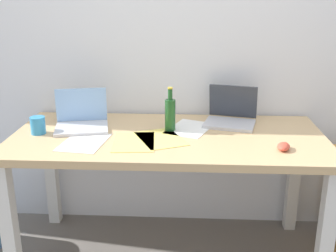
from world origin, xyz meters
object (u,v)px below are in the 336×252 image
object	(u,v)px
laptop_right	(231,116)
computer_mouse	(284,147)
desk	(168,152)
laptop_left	(82,121)
beer_bottle	(170,114)
coffee_mug	(38,125)

from	to	relation	value
laptop_right	computer_mouse	size ratio (longest dim) A/B	3.32
desk	laptop_left	distance (m)	0.53
laptop_left	computer_mouse	bearing A→B (deg)	-14.83
beer_bottle	laptop_right	bearing A→B (deg)	22.67
laptop_right	computer_mouse	world-z (taller)	laptop_right
laptop_left	coffee_mug	bearing A→B (deg)	-152.32
desk	beer_bottle	bearing A→B (deg)	83.58
laptop_left	computer_mouse	xyz separation A→B (m)	(1.08, -0.29, -0.03)
beer_bottle	coffee_mug	size ratio (longest dim) A/B	2.61
beer_bottle	computer_mouse	world-z (taller)	beer_bottle
laptop_right	coffee_mug	distance (m)	1.09
laptop_left	coffee_mug	world-z (taller)	laptop_left
laptop_left	computer_mouse	distance (m)	1.12
coffee_mug	desk	bearing A→B (deg)	1.45
laptop_right	beer_bottle	bearing A→B (deg)	-157.33
laptop_right	beer_bottle	xyz separation A→B (m)	(-0.35, -0.15, 0.05)
desk	laptop_left	world-z (taller)	laptop_left
beer_bottle	computer_mouse	size ratio (longest dim) A/B	2.48
desk	beer_bottle	world-z (taller)	beer_bottle
computer_mouse	coffee_mug	world-z (taller)	coffee_mug
laptop_left	laptop_right	bearing A→B (deg)	8.25
desk	computer_mouse	world-z (taller)	computer_mouse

